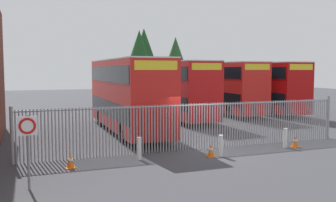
{
  "coord_description": "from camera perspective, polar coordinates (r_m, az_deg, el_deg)",
  "views": [
    {
      "loc": [
        -7.57,
        -16.01,
        3.79
      ],
      "look_at": [
        0.0,
        4.0,
        2.0
      ],
      "focal_mm": 39.98,
      "sensor_mm": 36.0,
      "label": 1
    }
  ],
  "objects": [
    {
      "name": "ground_plane",
      "position": [
        25.45,
        -3.19,
        -3.79
      ],
      "size": [
        100.0,
        100.0,
        0.0
      ],
      "primitive_type": "plane",
      "color": "#3D3D42"
    },
    {
      "name": "palisade_fence",
      "position": [
        17.84,
        4.18,
        -3.64
      ],
      "size": [
        16.27,
        0.14,
        2.35
      ],
      "color": "gray",
      "rests_on": "ground"
    },
    {
      "name": "double_decker_bus_near_gate",
      "position": [
        22.77,
        -6.2,
        1.32
      ],
      "size": [
        2.54,
        10.81,
        4.42
      ],
      "color": "red",
      "rests_on": "ground"
    },
    {
      "name": "double_decker_bus_behind_fence_left",
      "position": [
        32.83,
        8.14,
        2.35
      ],
      "size": [
        2.54,
        10.81,
        4.42
      ],
      "color": "red",
      "rests_on": "ground"
    },
    {
      "name": "double_decker_bus_behind_fence_right",
      "position": [
        29.03,
        1.14,
        2.08
      ],
      "size": [
        2.54,
        10.81,
        4.42
      ],
      "color": "red",
      "rests_on": "ground"
    },
    {
      "name": "double_decker_bus_far_back",
      "position": [
        34.22,
        13.73,
        2.36
      ],
      "size": [
        2.54,
        10.81,
        4.42
      ],
      "color": "#B70C0C",
      "rests_on": "ground"
    },
    {
      "name": "bollard_near_left",
      "position": [
        15.95,
        -4.42,
        -7.22
      ],
      "size": [
        0.2,
        0.2,
        0.95
      ],
      "primitive_type": "cylinder",
      "color": "silver",
      "rests_on": "ground"
    },
    {
      "name": "bollard_center_front",
      "position": [
        16.61,
        8.05,
        -6.78
      ],
      "size": [
        0.2,
        0.2,
        0.95
      ],
      "primitive_type": "cylinder",
      "color": "silver",
      "rests_on": "ground"
    },
    {
      "name": "bollard_near_right",
      "position": [
        19.18,
        17.45,
        -5.39
      ],
      "size": [
        0.2,
        0.2,
        0.95
      ],
      "primitive_type": "cylinder",
      "color": "silver",
      "rests_on": "ground"
    },
    {
      "name": "traffic_cone_by_gate",
      "position": [
        16.52,
        6.55,
        -7.48
      ],
      "size": [
        0.34,
        0.34,
        0.59
      ],
      "color": "orange",
      "rests_on": "ground"
    },
    {
      "name": "traffic_cone_mid_forecourt",
      "position": [
        19.44,
        18.8,
        -5.85
      ],
      "size": [
        0.34,
        0.34,
        0.59
      ],
      "color": "orange",
      "rests_on": "ground"
    },
    {
      "name": "traffic_cone_near_kerb",
      "position": [
        15.04,
        -14.65,
        -8.83
      ],
      "size": [
        0.34,
        0.34,
        0.59
      ],
      "color": "orange",
      "rests_on": "ground"
    },
    {
      "name": "speed_limit_sign_post",
      "position": [
        12.49,
        -20.62,
        -4.8
      ],
      "size": [
        0.6,
        0.14,
        2.4
      ],
      "color": "slate",
      "rests_on": "ground"
    },
    {
      "name": "tree_tall_back",
      "position": [
        47.31,
        1.15,
        6.23
      ],
      "size": [
        4.04,
        4.04,
        7.89
      ],
      "color": "#4C3823",
      "rests_on": "ground"
    },
    {
      "name": "tree_short_side",
      "position": [
        45.95,
        -3.67,
        7.15
      ],
      "size": [
        4.35,
        4.35,
        8.81
      ],
      "color": "#4C3823",
      "rests_on": "ground"
    },
    {
      "name": "tree_mid_row",
      "position": [
        42.73,
        -4.38,
        6.45
      ],
      "size": [
        4.49,
        4.49,
        8.26
      ],
      "color": "#4C3823",
      "rests_on": "ground"
    }
  ]
}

